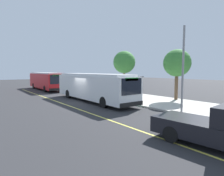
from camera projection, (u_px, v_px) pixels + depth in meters
name	position (u px, v px, depth m)	size (l,w,h in m)	color
ground_plane	(83.00, 102.00, 20.01)	(120.00, 120.00, 0.00)	#2B2B2D
sidewalk_curb	(125.00, 96.00, 23.60)	(44.00, 6.40, 0.15)	#B7B2A8
lane_stripe_center	(63.00, 104.00, 18.69)	(36.00, 0.14, 0.01)	#E0D64C
transit_bus_main	(93.00, 86.00, 20.17)	(12.30, 2.62, 2.95)	white
transit_bus_second	(46.00, 80.00, 32.40)	(11.73, 2.85, 2.95)	red
pickup_truck	(224.00, 129.00, 7.80)	(5.58, 2.55, 1.85)	black
bus_shelter	(130.00, 82.00, 22.50)	(2.90, 1.60, 2.48)	#333338
waiting_bench	(131.00, 93.00, 22.32)	(1.60, 0.48, 0.95)	brown
route_sign_post	(127.00, 83.00, 19.58)	(0.44, 0.08, 2.80)	#333338
street_tree_near_shelter	(177.00, 63.00, 20.12)	(2.90, 2.90, 5.39)	brown
street_tree_upstreet	(124.00, 62.00, 27.37)	(3.21, 3.21, 5.96)	brown
utility_pole	(183.00, 70.00, 13.97)	(0.16, 0.16, 6.40)	gray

